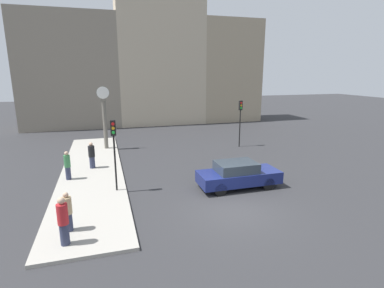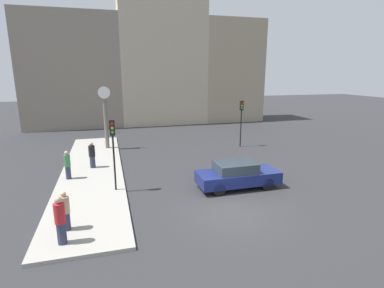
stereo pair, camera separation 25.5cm
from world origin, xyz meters
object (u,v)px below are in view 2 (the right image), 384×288
(sedan_car, at_px, (237,175))
(street_clock, at_px, (106,117))
(traffic_light_near, at_px, (113,140))
(pedestrian_tan_coat, at_px, (65,211))
(pedestrian_green_hoodie, at_px, (68,165))
(traffic_light_far, at_px, (241,114))
(pedestrian_black_jacket, at_px, (92,155))
(pedestrian_red_top, at_px, (60,220))

(sedan_car, relative_size, street_clock, 0.89)
(traffic_light_near, height_order, pedestrian_tan_coat, traffic_light_near)
(pedestrian_green_hoodie, bearing_deg, traffic_light_far, 20.47)
(traffic_light_near, xyz_separation_m, street_clock, (-0.33, 9.21, -0.14))
(pedestrian_black_jacket, relative_size, pedestrian_red_top, 0.94)
(pedestrian_green_hoodie, distance_m, pedestrian_tan_coat, 6.05)
(traffic_light_near, distance_m, street_clock, 9.22)
(traffic_light_far, bearing_deg, pedestrian_red_top, -136.14)
(traffic_light_far, bearing_deg, pedestrian_black_jacket, -165.54)
(pedestrian_black_jacket, bearing_deg, pedestrian_green_hoodie, -124.69)
(pedestrian_red_top, bearing_deg, traffic_light_near, 66.63)
(pedestrian_green_hoodie, bearing_deg, pedestrian_tan_coat, -84.65)
(pedestrian_green_hoodie, bearing_deg, pedestrian_black_jacket, 55.31)
(sedan_car, xyz_separation_m, pedestrian_tan_coat, (-8.21, -2.51, 0.19))
(traffic_light_near, relative_size, pedestrian_tan_coat, 2.33)
(pedestrian_black_jacket, xyz_separation_m, pedestrian_green_hoodie, (-1.24, -1.80, -0.00))
(street_clock, bearing_deg, pedestrian_black_jacket, -100.66)
(pedestrian_green_hoodie, bearing_deg, street_clock, 72.19)
(pedestrian_green_hoodie, bearing_deg, traffic_light_near, -43.72)
(traffic_light_far, bearing_deg, pedestrian_green_hoodie, -159.53)
(traffic_light_near, height_order, traffic_light_far, traffic_light_far)
(traffic_light_far, bearing_deg, street_clock, 169.18)
(traffic_light_near, distance_m, traffic_light_far, 12.53)
(street_clock, relative_size, pedestrian_red_top, 2.75)
(traffic_light_far, height_order, pedestrian_black_jacket, traffic_light_far)
(traffic_light_far, height_order, pedestrian_green_hoodie, traffic_light_far)
(sedan_car, bearing_deg, pedestrian_red_top, -157.08)
(sedan_car, distance_m, pedestrian_black_jacket, 9.22)
(traffic_light_far, bearing_deg, traffic_light_near, -145.03)
(pedestrian_black_jacket, distance_m, pedestrian_green_hoodie, 2.19)
(sedan_car, xyz_separation_m, traffic_light_far, (4.02, 8.29, 2.00))
(street_clock, bearing_deg, pedestrian_green_hoodie, -107.81)
(pedestrian_tan_coat, bearing_deg, pedestrian_green_hoodie, 95.35)
(traffic_light_near, bearing_deg, pedestrian_tan_coat, -118.42)
(pedestrian_black_jacket, height_order, pedestrian_red_top, pedestrian_red_top)
(sedan_car, distance_m, street_clock, 12.38)
(street_clock, distance_m, pedestrian_green_hoodie, 7.33)
(sedan_car, xyz_separation_m, pedestrian_red_top, (-8.24, -3.48, 0.31))
(pedestrian_red_top, bearing_deg, street_clock, 83.19)
(traffic_light_near, height_order, pedestrian_green_hoodie, traffic_light_near)
(street_clock, bearing_deg, traffic_light_far, -10.82)
(traffic_light_near, relative_size, pedestrian_black_jacket, 2.18)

